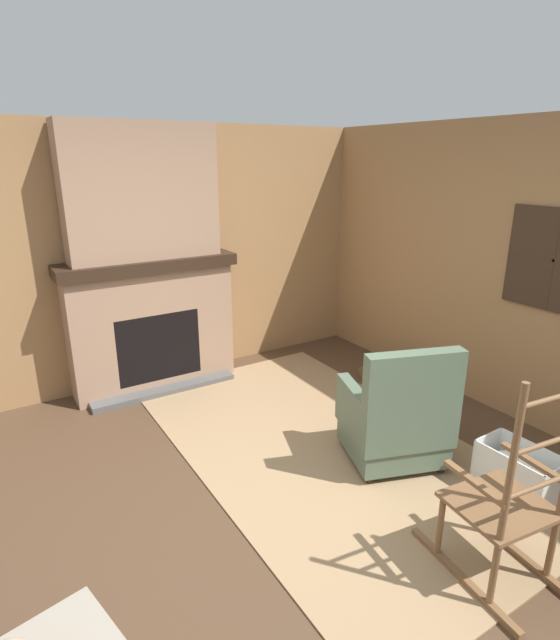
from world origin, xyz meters
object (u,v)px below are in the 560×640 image
at_px(laundry_basket, 518,473).
at_px(oil_lamp_vase, 76,253).
at_px(firewood_stack, 383,370).
at_px(storage_case, 173,249).
at_px(rocking_chair, 506,510).
at_px(decorative_plate_on_mantel, 134,247).
at_px(armchair, 396,420).

height_order(laundry_basket, oil_lamp_vase, oil_lamp_vase).
height_order(firewood_stack, storage_case, storage_case).
relative_size(laundry_basket, storage_case, 2.32).
bearing_deg(rocking_chair, decorative_plate_on_mantel, 21.48).
height_order(armchair, decorative_plate_on_mantel, decorative_plate_on_mantel).
distance_m(armchair, rocking_chair, 1.14).
bearing_deg(storage_case, rocking_chair, 8.44).
bearing_deg(laundry_basket, armchair, -149.59).
relative_size(rocking_chair, storage_case, 5.77).
bearing_deg(firewood_stack, decorative_plate_on_mantel, -118.64).
height_order(firewood_stack, laundry_basket, laundry_basket).
height_order(rocking_chair, storage_case, storage_case).
bearing_deg(decorative_plate_on_mantel, firewood_stack, 61.36).
bearing_deg(laundry_basket, oil_lamp_vase, -145.45).
xyz_separation_m(rocking_chair, oil_lamp_vase, (-3.46, -1.41, 0.99)).
height_order(rocking_chair, laundry_basket, rocking_chair).
relative_size(firewood_stack, decorative_plate_on_mantel, 1.72).
bearing_deg(storage_case, firewood_stack, 57.05).
xyz_separation_m(firewood_stack, storage_case, (-1.17, -1.80, 1.28)).
xyz_separation_m(firewood_stack, oil_lamp_vase, (-1.17, -2.70, 1.34)).
distance_m(armchair, decorative_plate_on_mantel, 2.85).
bearing_deg(oil_lamp_vase, storage_case, 89.99).
bearing_deg(decorative_plate_on_mantel, storage_case, 86.91).
xyz_separation_m(storage_case, decorative_plate_on_mantel, (-0.02, -0.37, 0.06)).
height_order(laundry_basket, storage_case, storage_case).
bearing_deg(decorative_plate_on_mantel, laundry_basket, 27.26).
bearing_deg(decorative_plate_on_mantel, armchair, 26.24).
height_order(rocking_chair, oil_lamp_vase, oil_lamp_vase).
distance_m(laundry_basket, oil_lamp_vase, 3.95).
distance_m(armchair, oil_lamp_vase, 3.09).
distance_m(laundry_basket, decorative_plate_on_mantel, 3.71).
xyz_separation_m(laundry_basket, oil_lamp_vase, (-3.09, -2.13, 1.25)).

